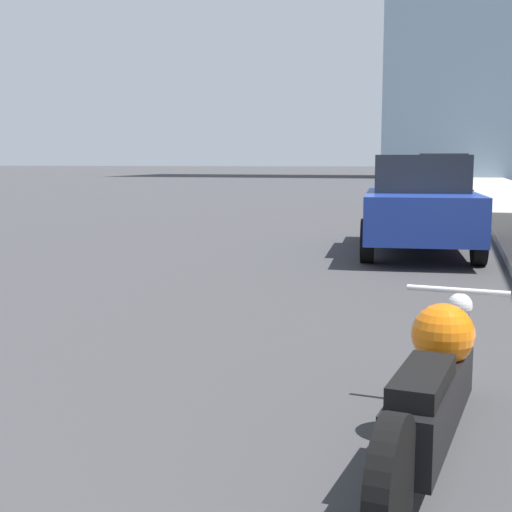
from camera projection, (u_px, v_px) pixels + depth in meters
sidewalk at (501, 189)px, 37.11m from camera, size 3.08×240.00×0.15m
motorcycle at (434, 386)px, 3.69m from camera, size 0.64×2.52×0.76m
parked_car_blue at (419, 203)px, 11.90m from camera, size 2.13×4.66×1.62m
parked_car_white at (444, 180)px, 24.52m from camera, size 1.98×4.56×1.77m
parked_car_red at (448, 174)px, 34.59m from camera, size 2.08×4.64×1.82m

